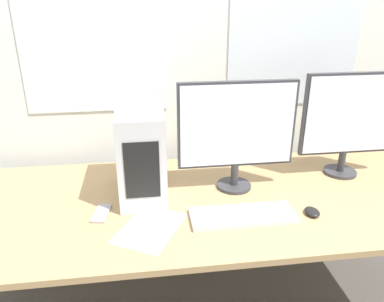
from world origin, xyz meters
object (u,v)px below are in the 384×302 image
at_px(monitor_right_near, 349,119).
at_px(cell_phone, 101,213).
at_px(mouse, 312,212).
at_px(pc_tower, 142,152).
at_px(monitor_main, 237,130).
at_px(keyboard, 243,215).

xyz_separation_m(monitor_right_near, cell_phone, (-1.22, -0.24, -0.30)).
relative_size(monitor_right_near, mouse, 6.51).
bearing_deg(monitor_right_near, cell_phone, -168.99).
xyz_separation_m(pc_tower, monitor_main, (0.44, -0.00, 0.09)).
relative_size(pc_tower, monitor_main, 0.76).
xyz_separation_m(monitor_right_near, mouse, (-0.32, -0.36, -0.29)).
height_order(monitor_right_near, keyboard, monitor_right_near).
relative_size(keyboard, mouse, 5.45).
bearing_deg(monitor_main, cell_phone, -165.47).
relative_size(monitor_right_near, cell_phone, 3.52).
bearing_deg(pc_tower, monitor_main, -0.50).
bearing_deg(mouse, keyboard, 177.33).
relative_size(mouse, cell_phone, 0.54).
distance_m(monitor_main, cell_phone, 0.71).
bearing_deg(monitor_main, monitor_right_near, 7.22).
xyz_separation_m(pc_tower, mouse, (0.72, -0.29, -0.20)).
bearing_deg(monitor_main, keyboard, -95.60).
relative_size(monitor_main, monitor_right_near, 1.03).
xyz_separation_m(monitor_main, monitor_right_near, (0.59, 0.08, 0.00)).
bearing_deg(keyboard, monitor_right_near, 29.16).
bearing_deg(mouse, pc_tower, 158.05).
height_order(monitor_main, keyboard, monitor_main).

